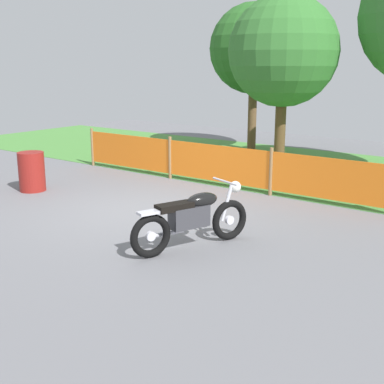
{
  "coord_description": "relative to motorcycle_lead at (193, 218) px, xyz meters",
  "views": [
    {
      "loc": [
        6.5,
        -7.08,
        2.78
      ],
      "look_at": [
        2.02,
        -1.11,
        0.9
      ],
      "focal_mm": 47.58,
      "sensor_mm": 36.0,
      "label": 1
    }
  ],
  "objects": [
    {
      "name": "tree_leftmost",
      "position": [
        -4.03,
        8.65,
        2.76
      ],
      "size": [
        2.86,
        2.86,
        4.7
      ],
      "color": "brown",
      "rests_on": "ground"
    },
    {
      "name": "grass_verge",
      "position": [
        -2.02,
        6.78,
        -0.48
      ],
      "size": [
        24.0,
        6.28,
        0.01
      ],
      "primitive_type": "cube",
      "color": "#4C8C3D",
      "rests_on": "ground"
    },
    {
      "name": "oil_drum",
      "position": [
        -5.11,
        0.79,
        -0.05
      ],
      "size": [
        0.58,
        0.58,
        0.88
      ],
      "primitive_type": "cylinder",
      "color": "maroon",
      "rests_on": "ground"
    },
    {
      "name": "motorcycle_lead",
      "position": [
        0.0,
        0.0,
        0.0
      ],
      "size": [
        0.92,
        2.03,
        1.0
      ],
      "rotation": [
        0.0,
        0.0,
        1.22
      ],
      "color": "black",
      "rests_on": "ground"
    },
    {
      "name": "ground",
      "position": [
        -2.02,
        1.09,
        -0.5
      ],
      "size": [
        24.0,
        24.0,
        0.02
      ],
      "primitive_type": "cube",
      "color": "slate"
    },
    {
      "name": "barrier_fence",
      "position": [
        -2.02,
        3.64,
        0.06
      ],
      "size": [
        8.53,
        0.08,
        1.05
      ],
      "color": "olive",
      "rests_on": "ground"
    },
    {
      "name": "tree_near_left",
      "position": [
        -1.65,
        6.02,
        2.6
      ],
      "size": [
        2.8,
        2.8,
        4.5
      ],
      "color": "brown",
      "rests_on": "ground"
    }
  ]
}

